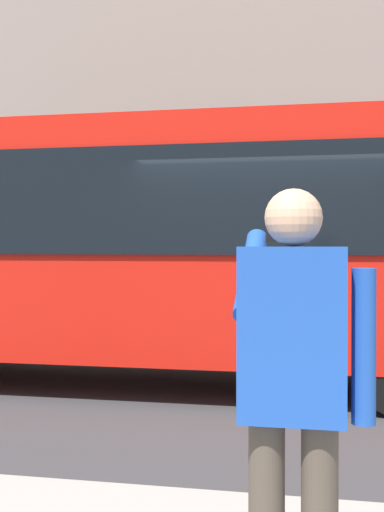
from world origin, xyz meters
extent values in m
plane|color=#38383A|center=(0.00, 0.00, 0.00)|extent=(60.00, 60.00, 0.00)
cube|color=gray|center=(0.00, -6.80, 6.00)|extent=(28.00, 0.80, 12.00)
cube|color=red|center=(1.63, -0.37, 1.70)|extent=(9.00, 2.50, 2.60)
cube|color=black|center=(1.63, 0.89, 2.10)|extent=(7.60, 0.06, 1.10)
cube|color=#1E4CAD|center=(-0.59, 4.98, 1.30)|extent=(0.40, 0.24, 0.66)
sphere|color=#D8A884|center=(-0.59, 4.98, 1.74)|extent=(0.22, 0.22, 0.22)
cylinder|color=#1E4CAD|center=(-0.85, 4.98, 1.26)|extent=(0.09, 0.09, 0.58)
cylinder|color=#1E4CAD|center=(-0.41, 4.82, 1.52)|extent=(0.09, 0.48, 0.37)
cube|color=black|center=(-0.49, 4.68, 1.72)|extent=(0.07, 0.01, 0.14)
camera|label=1|loc=(-0.76, 7.63, 1.63)|focal=48.72mm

